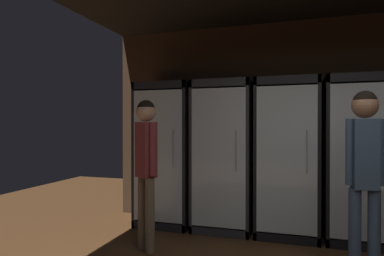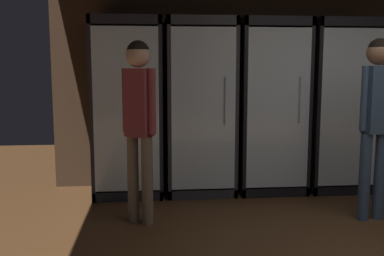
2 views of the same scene
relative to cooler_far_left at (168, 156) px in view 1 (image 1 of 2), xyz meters
The scene contains 7 objects.
wall_back 2.18m from the cooler_far_left, ahead, with size 6.00×0.06×2.80m, color #382619.
cooler_far_left is the anchor object (origin of this frame).
cooler_left 0.81m from the cooler_far_left, ahead, with size 0.76×0.69×1.97m.
cooler_center 1.63m from the cooler_far_left, ahead, with size 0.76×0.69×1.97m.
cooler_right 2.44m from the cooler_far_left, ahead, with size 0.76×0.69×1.97m.
shopper_near 1.05m from the cooler_far_left, 81.76° to the right, with size 0.30×0.26×1.67m.
shopper_far 2.59m from the cooler_far_left, 26.18° to the right, with size 0.32×0.22×1.69m.
Camera 1 is at (-0.35, -1.71, 1.38)m, focal length 31.20 mm.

